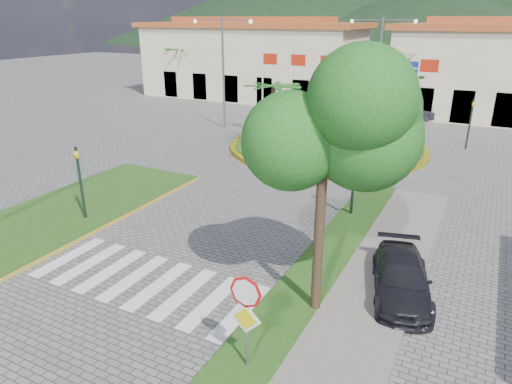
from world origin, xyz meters
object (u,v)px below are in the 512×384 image
at_px(white_van, 303,111).
at_px(deciduous_tree, 324,137).
at_px(car_side_right, 401,278).
at_px(car_dark_b, 411,112).
at_px(roundabout_island, 328,146).
at_px(stop_sign, 246,309).
at_px(car_dark_a, 378,104).

bearing_deg(white_van, deciduous_tree, -150.57).
relative_size(white_van, car_side_right, 1.02).
bearing_deg(car_dark_b, car_side_right, 168.28).
xyz_separation_m(roundabout_island, deciduous_tree, (5.50, -17.00, 5.00)).
height_order(stop_sign, car_side_right, stop_sign).
height_order(deciduous_tree, car_dark_a, deciduous_tree).
distance_m(deciduous_tree, car_side_right, 5.39).
relative_size(deciduous_tree, white_van, 1.66).
height_order(deciduous_tree, car_dark_b, deciduous_tree).
relative_size(roundabout_island, car_dark_b, 3.30).
distance_m(car_dark_a, car_dark_b, 4.59).
bearing_deg(car_side_right, car_dark_b, 84.29).
bearing_deg(deciduous_tree, car_side_right, 45.00).
bearing_deg(roundabout_island, deciduous_tree, -72.09).
distance_m(deciduous_tree, car_dark_b, 28.95).
xyz_separation_m(stop_sign, car_dark_a, (-5.15, 34.55, -1.25)).
distance_m(stop_sign, car_side_right, 5.80).
bearing_deg(car_dark_b, deciduous_tree, 163.68).
bearing_deg(roundabout_island, stop_sign, -76.27).
xyz_separation_m(white_van, car_dark_a, (4.78, 6.29, -0.02)).
relative_size(roundabout_island, white_van, 3.10).
bearing_deg(car_dark_b, white_van, 90.76).
relative_size(car_dark_a, car_dark_b, 0.83).
bearing_deg(car_side_right, roundabout_island, 101.65).
height_order(white_van, car_dark_b, car_dark_b).
xyz_separation_m(roundabout_island, stop_sign, (4.90, -20.04, 1.62)).
bearing_deg(white_van, car_side_right, -144.88).
bearing_deg(car_dark_a, stop_sign, -151.51).
xyz_separation_m(roundabout_island, car_dark_a, (-0.25, 14.52, 0.37)).
bearing_deg(car_dark_b, car_dark_a, 28.06).
distance_m(stop_sign, car_dark_b, 31.61).
height_order(car_dark_a, car_dark_b, car_dark_b).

